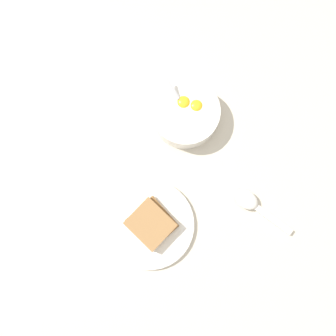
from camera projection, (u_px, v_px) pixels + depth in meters
The scene contains 5 objects.
ground_plane at pixel (181, 151), 0.83m from camera, with size 3.00×3.00×0.00m, color beige.
egg_bowl at pixel (185, 113), 0.81m from camera, with size 0.17×0.17×0.08m.
toast_plate at pixel (150, 224), 0.79m from camera, with size 0.21×0.21×0.01m.
toast_sandwich at pixel (151, 224), 0.77m from camera, with size 0.13×0.13×0.03m.
soup_spoon at pixel (252, 203), 0.80m from camera, with size 0.11×0.16×0.03m.
Camera 1 is at (0.17, -0.01, 0.81)m, focal length 35.00 mm.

